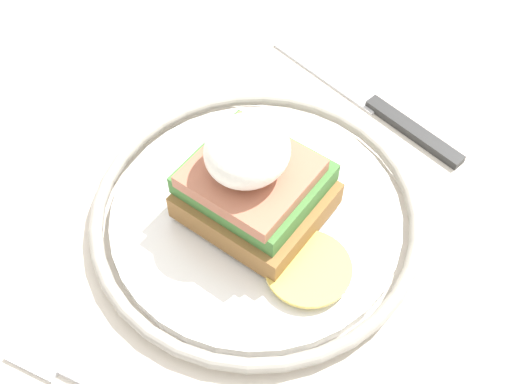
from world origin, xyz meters
The scene contains 5 objects.
dining_table centered at (0.00, 0.00, 0.62)m, with size 0.84×0.64×0.78m.
plate centered at (-0.01, 0.04, 0.78)m, with size 0.24×0.24×0.02m.
sandwich centered at (-0.01, 0.04, 0.82)m, with size 0.09×0.13×0.08m.
fork centered at (-0.16, 0.05, 0.78)m, with size 0.04×0.14×0.00m.
knife centered at (0.14, 0.02, 0.78)m, with size 0.05×0.20×0.01m.
Camera 1 is at (-0.22, -0.11, 1.16)m, focal length 45.00 mm.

